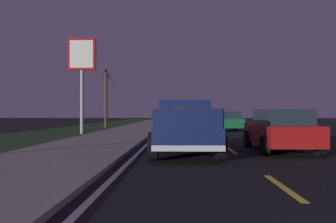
% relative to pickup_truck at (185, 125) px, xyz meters
% --- Properties ---
extents(ground, '(144.00, 144.00, 0.00)m').
position_rel_pickup_truck_xyz_m(ground, '(17.30, -1.75, -0.98)').
color(ground, black).
extents(sidewalk_shoulder, '(108.00, 4.00, 0.12)m').
position_rel_pickup_truck_xyz_m(sidewalk_shoulder, '(17.30, 3.95, -0.92)').
color(sidewalk_shoulder, gray).
rests_on(sidewalk_shoulder, ground).
extents(grass_verge, '(108.00, 6.00, 0.01)m').
position_rel_pickup_truck_xyz_m(grass_verge, '(17.30, 8.95, -0.98)').
color(grass_verge, '#1E3819').
rests_on(grass_verge, ground).
extents(lane_markings, '(108.00, 3.54, 0.01)m').
position_rel_pickup_truck_xyz_m(lane_markings, '(19.39, 0.80, -0.98)').
color(lane_markings, yellow).
rests_on(lane_markings, ground).
extents(pickup_truck, '(5.44, 2.32, 1.87)m').
position_rel_pickup_truck_xyz_m(pickup_truck, '(0.00, 0.00, 0.00)').
color(pickup_truck, '#141E4C').
rests_on(pickup_truck, ground).
extents(sedan_green, '(4.45, 2.10, 1.54)m').
position_rel_pickup_truck_xyz_m(sedan_green, '(15.72, -3.73, -0.20)').
color(sedan_green, '#14592D').
rests_on(sedan_green, ground).
extents(sedan_red, '(4.41, 2.03, 1.54)m').
position_rel_pickup_truck_xyz_m(sedan_red, '(0.82, -3.53, -0.20)').
color(sedan_red, maroon).
rests_on(sedan_red, ground).
extents(gas_price_sign, '(0.27, 1.90, 6.52)m').
position_rel_pickup_truck_xyz_m(gas_price_sign, '(11.30, 6.81, 3.90)').
color(gas_price_sign, '#99999E').
rests_on(gas_price_sign, ground).
extents(bare_tree_far, '(1.53, 1.33, 5.72)m').
position_rel_pickup_truck_xyz_m(bare_tree_far, '(20.49, 7.09, 1.92)').
color(bare_tree_far, '#423323').
rests_on(bare_tree_far, ground).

